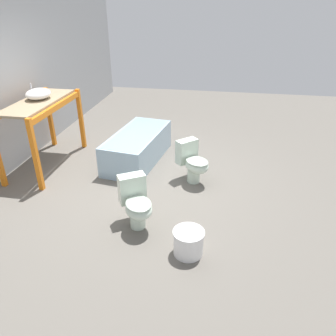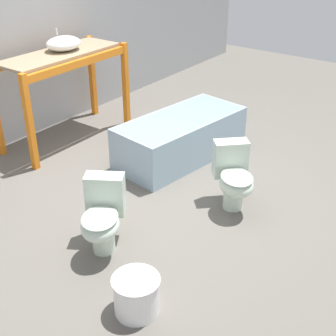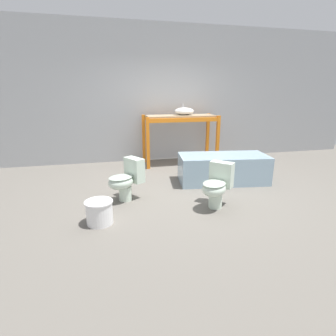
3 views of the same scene
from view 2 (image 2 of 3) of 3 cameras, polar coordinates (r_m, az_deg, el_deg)
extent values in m
plane|color=#666059|center=(5.10, -2.19, -2.58)|extent=(12.00, 12.00, 0.00)
cube|color=orange|center=(5.48, -16.54, 5.25)|extent=(0.07, 0.07, 1.15)
cube|color=orange|center=(6.52, -5.19, 10.06)|extent=(0.07, 0.07, 1.15)
cube|color=orange|center=(6.94, -9.23, 10.97)|extent=(0.07, 0.07, 1.15)
cube|color=orange|center=(5.81, -10.83, 12.43)|extent=(1.64, 0.06, 0.09)
cube|color=orange|center=(6.28, -14.97, 13.19)|extent=(1.64, 0.06, 0.09)
cube|color=#998466|center=(6.03, -13.04, 13.41)|extent=(1.57, 0.57, 0.04)
ellipsoid|color=white|center=(6.08, -12.61, 14.61)|extent=(0.46, 0.38, 0.17)
cylinder|color=silver|center=(6.13, -13.43, 15.86)|extent=(0.02, 0.02, 0.08)
cube|color=#99B7CC|center=(5.65, 1.56, 3.72)|extent=(1.72, 0.95, 0.52)
cube|color=#829CAD|center=(5.59, 1.58, 5.13)|extent=(1.63, 0.86, 0.22)
cylinder|color=silver|center=(4.78, 7.92, -3.65)|extent=(0.20, 0.20, 0.22)
ellipsoid|color=silver|center=(4.61, 8.32, -1.94)|extent=(0.52, 0.52, 0.23)
ellipsoid|color=#A3B3A3|center=(4.57, 8.39, -1.09)|extent=(0.50, 0.50, 0.03)
cube|color=silver|center=(4.77, 7.61, 1.17)|extent=(0.36, 0.36, 0.38)
cylinder|color=silver|center=(4.21, -7.86, -8.67)|extent=(0.20, 0.20, 0.22)
ellipsoid|color=silver|center=(4.03, -8.26, -6.93)|extent=(0.52, 0.50, 0.23)
ellipsoid|color=#A3B3A3|center=(3.99, -8.34, -6.01)|extent=(0.50, 0.47, 0.03)
cube|color=silver|center=(4.17, -7.65, -3.19)|extent=(0.32, 0.38, 0.38)
cylinder|color=white|center=(3.60, -3.88, -15.21)|extent=(0.34, 0.34, 0.31)
cylinder|color=white|center=(3.50, -3.96, -13.48)|extent=(0.36, 0.36, 0.02)
camera|label=1|loc=(1.74, -87.32, 0.80)|focal=35.00mm
camera|label=3|loc=(2.77, 64.24, -10.31)|focal=28.00mm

